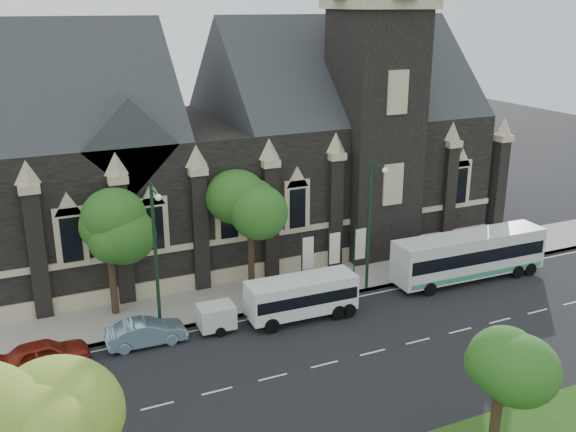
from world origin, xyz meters
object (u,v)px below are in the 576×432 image
tree_walk_left (111,226)px  sedan (146,332)px  tree_park_near (23,427)px  tree_park_east (503,358)px  tour_coach (469,255)px  box_trailer (216,316)px  banner_flag_center (332,252)px  car_far_red (44,354)px  street_lamp_near (371,218)px  banner_flag_right (358,247)px  street_lamp_mid (156,251)px  banner_flag_left (306,256)px  tree_walk_right (252,205)px  shuttle_bus (302,295)px

tree_walk_left → sedan: bearing=-81.2°
tree_park_near → tree_park_east: size_ratio=1.36×
tour_coach → box_trailer: bearing=-179.2°
tree_park_near → banner_flag_center: tree_park_near is taller
tree_park_east → tree_walk_left: tree_walk_left is taller
box_trailer → sedan: 4.10m
tree_park_east → sedan: size_ratio=1.41×
tree_park_near → car_far_red: 15.71m
banner_flag_center → box_trailer: banner_flag_center is taller
tree_walk_left → street_lamp_near: 16.22m
banner_flag_right → box_trailer: bearing=-165.0°
banner_flag_center → sedan: (-13.38, -2.89, -1.65)m
street_lamp_mid → banner_flag_left: 10.81m
tree_park_near → tour_coach: (29.05, 14.60, -4.62)m
tree_park_east → street_lamp_near: bearing=76.9°
banner_flag_left → street_lamp_mid: bearing=-169.5°
street_lamp_near → banner_flag_center: (-1.71, 1.91, -2.73)m
tour_coach → sedan: size_ratio=2.55×
tree_walk_right → tree_walk_left: tree_walk_right is taller
banner_flag_right → tour_coach: size_ratio=0.35×
banner_flag_center → car_far_red: (-18.81, -3.15, -1.59)m
tree_park_east → tree_walk_left: 23.36m
street_lamp_mid → shuttle_bus: size_ratio=1.33×
tree_park_east → banner_flag_right: (4.11, 18.32, -2.24)m
tree_park_near → street_lamp_mid: street_lamp_mid is taller
tree_walk_right → box_trailer: size_ratio=2.55×
shuttle_bus → box_trailer: shuttle_bus is taller
tree_park_near → banner_flag_right: 28.61m
tree_park_east → shuttle_bus: bearing=97.5°
tour_coach → shuttle_bus: bearing=-176.6°
tree_walk_left → street_lamp_mid: (1.80, -3.61, -0.62)m
tour_coach → box_trailer: (-18.28, 0.15, -0.88)m
tree_walk_left → banner_flag_left: (12.08, -1.70, -3.35)m
tree_park_east → car_far_red: bearing=137.7°
sedan → tree_park_east: bearing=-142.5°
shuttle_bus → car_far_red: shuttle_bus is taller
banner_flag_right → tour_coach: bearing=-24.4°
banner_flag_center → banner_flag_right: bearing=0.0°
banner_flag_right → sedan: banner_flag_right is taller
shuttle_bus → sedan: bearing=177.1°
street_lamp_near → shuttle_bus: size_ratio=1.33×
banner_flag_right → car_far_red: size_ratio=0.86×
tree_park_east → tree_walk_left: size_ratio=0.82×
street_lamp_mid → banner_flag_left: street_lamp_mid is taller
banner_flag_center → car_far_red: 19.14m
box_trailer → car_far_red: 9.52m
banner_flag_right → shuttle_bus: bearing=-148.9°
banner_flag_center → street_lamp_mid: bearing=-171.2°
tree_walk_left → banner_flag_center: (14.08, -1.70, -3.35)m
banner_flag_left → box_trailer: 8.02m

